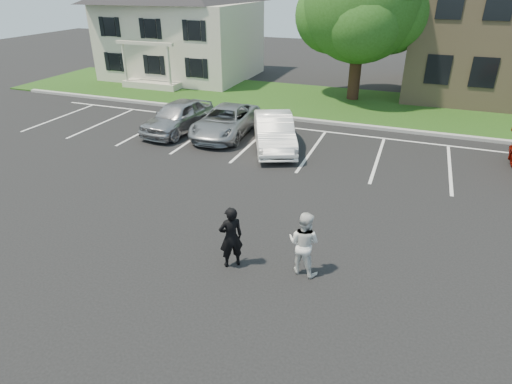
% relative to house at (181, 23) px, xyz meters
% --- Properties ---
extents(ground_plane, '(90.00, 90.00, 0.00)m').
position_rel_house_xyz_m(ground_plane, '(13.00, -19.97, -3.83)').
color(ground_plane, black).
rests_on(ground_plane, ground).
extents(curb, '(40.00, 0.30, 0.15)m').
position_rel_house_xyz_m(curb, '(13.00, -7.97, -3.75)').
color(curb, '#969691').
rests_on(curb, ground).
extents(grass_strip, '(44.00, 8.00, 0.08)m').
position_rel_house_xyz_m(grass_strip, '(13.00, -3.97, -3.79)').
color(grass_strip, '#174211').
rests_on(grass_strip, ground).
extents(stall_lines, '(34.00, 5.36, 0.01)m').
position_rel_house_xyz_m(stall_lines, '(14.40, -11.02, -3.82)').
color(stall_lines, silver).
rests_on(stall_lines, ground).
extents(house, '(10.30, 9.22, 7.60)m').
position_rel_house_xyz_m(house, '(0.00, 0.00, 0.00)').
color(house, beige).
rests_on(house, ground).
extents(tree, '(7.80, 7.20, 8.80)m').
position_rel_house_xyz_m(tree, '(13.31, -2.52, 1.52)').
color(tree, black).
rests_on(tree, ground).
extents(man_black_suit, '(0.74, 0.72, 1.72)m').
position_rel_house_xyz_m(man_black_suit, '(13.03, -20.87, -2.97)').
color(man_black_suit, black).
rests_on(man_black_suit, ground).
extents(man_white_shirt, '(0.95, 0.80, 1.72)m').
position_rel_house_xyz_m(man_white_shirt, '(14.85, -20.49, -2.97)').
color(man_white_shirt, silver).
rests_on(man_white_shirt, ground).
extents(car_silver_west, '(2.22, 4.58, 1.51)m').
position_rel_house_xyz_m(car_silver_west, '(6.24, -11.75, -3.08)').
color(car_silver_west, '#A4A4A8').
rests_on(car_silver_west, ground).
extents(car_silver_minivan, '(2.46, 4.94, 1.35)m').
position_rel_house_xyz_m(car_silver_minivan, '(8.60, -11.38, -3.16)').
color(car_silver_minivan, '#95979C').
rests_on(car_silver_minivan, ground).
extents(car_white_sedan, '(3.26, 4.79, 1.49)m').
position_rel_house_xyz_m(car_white_sedan, '(11.32, -12.27, -3.08)').
color(car_white_sedan, white).
rests_on(car_white_sedan, ground).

